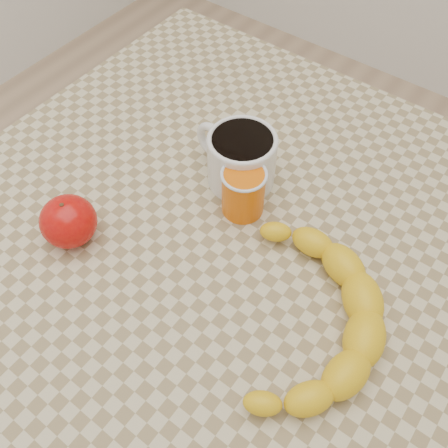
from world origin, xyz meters
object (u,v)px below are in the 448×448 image
Objects in this scene: table at (224,267)px; coffee_mug at (240,157)px; orange_juice_glass at (243,191)px; apple at (68,221)px; banana at (309,316)px.

coffee_mug is at bearing 113.80° from table.
orange_juice_glass is (0.04, -0.04, -0.01)m from coffee_mug.
apple is at bearing -118.13° from coffee_mug.
apple reaches higher than banana.
apple is (-0.12, -0.22, -0.01)m from coffee_mug.
apple is 0.32m from banana.
table is 11.07× the size of orange_juice_glass.
banana is (0.16, -0.10, -0.01)m from orange_juice_glass.
banana is (0.16, -0.05, 0.11)m from table.
table is 0.23m from apple.
coffee_mug reaches higher than apple.
apple is at bearing -131.25° from orange_juice_glass.
coffee_mug is 0.06m from orange_juice_glass.
coffee_mug is at bearing 61.87° from apple.
coffee_mug reaches higher than table.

